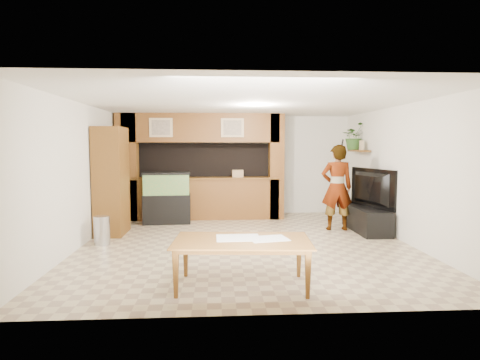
{
  "coord_description": "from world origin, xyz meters",
  "views": [
    {
      "loc": [
        -0.56,
        -7.42,
        1.84
      ],
      "look_at": [
        -0.07,
        0.6,
        1.13
      ],
      "focal_mm": 30.0,
      "sensor_mm": 36.0,
      "label": 1
    }
  ],
  "objects": [
    {
      "name": "photo_frame",
      "position": [
        2.85,
        1.77,
        1.83
      ],
      "size": [
        0.05,
        0.17,
        0.22
      ],
      "primitive_type": "cube",
      "rotation": [
        0.0,
        0.0,
        0.11
      ],
      "color": "#C8B185",
      "rests_on": "wall_shelf"
    },
    {
      "name": "newspaper_a",
      "position": [
        0.12,
        -2.33,
        0.62
      ],
      "size": [
        0.55,
        0.45,
        0.01
      ],
      "primitive_type": "cube",
      "rotation": [
        0.0,
        0.0,
        0.2
      ],
      "color": "silver",
      "rests_on": "dining_table"
    },
    {
      "name": "newspaper_b",
      "position": [
        -0.27,
        -2.26,
        0.62
      ],
      "size": [
        0.57,
        0.42,
        0.01
      ],
      "primitive_type": "cube",
      "rotation": [
        0.0,
        0.0,
        0.01
      ],
      "color": "silver",
      "rests_on": "dining_table"
    },
    {
      "name": "wall_shelf",
      "position": [
        2.85,
        1.95,
        1.7
      ],
      "size": [
        0.25,
        0.9,
        0.04
      ],
      "primitive_type": "cube",
      "color": "brown",
      "rests_on": "wall_right"
    },
    {
      "name": "wall_clock",
      "position": [
        -2.97,
        1.0,
        1.9
      ],
      "size": [
        0.05,
        0.25,
        0.25
      ],
      "color": "black",
      "rests_on": "wall_left"
    },
    {
      "name": "potted_plant",
      "position": [
        2.82,
        2.23,
        2.05
      ],
      "size": [
        0.74,
        0.7,
        0.65
      ],
      "primitive_type": "imported",
      "rotation": [
        0.0,
        0.0,
        0.42
      ],
      "color": "#315D25",
      "rests_on": "wall_shelf"
    },
    {
      "name": "partition",
      "position": [
        -0.95,
        2.64,
        1.31
      ],
      "size": [
        4.2,
        0.99,
        2.6
      ],
      "color": "brown",
      "rests_on": "floor"
    },
    {
      "name": "ceiling",
      "position": [
        0.0,
        0.0,
        2.6
      ],
      "size": [
        6.5,
        6.5,
        0.0
      ],
      "primitive_type": "plane",
      "color": "white",
      "rests_on": "wall_back"
    },
    {
      "name": "television",
      "position": [
        2.65,
        0.84,
        0.92
      ],
      "size": [
        0.57,
        1.44,
        0.83
      ],
      "primitive_type": "imported",
      "rotation": [
        0.0,
        0.0,
        1.84
      ],
      "color": "black",
      "rests_on": "tv_stand"
    },
    {
      "name": "dining_table",
      "position": [
        -0.23,
        -2.4,
        0.31
      ],
      "size": [
        1.82,
        1.11,
        0.62
      ],
      "primitive_type": "imported",
      "rotation": [
        0.0,
        0.0,
        -0.07
      ],
      "color": "brown",
      "rests_on": "floor"
    },
    {
      "name": "wall_right",
      "position": [
        3.0,
        0.0,
        1.3
      ],
      "size": [
        0.0,
        6.5,
        6.5
      ],
      "primitive_type": "plane",
      "rotation": [
        1.57,
        0.0,
        -1.57
      ],
      "color": "silver",
      "rests_on": "floor"
    },
    {
      "name": "wall_back",
      "position": [
        0.0,
        3.25,
        1.3
      ],
      "size": [
        6.0,
        0.0,
        6.0
      ],
      "primitive_type": "plane",
      "rotation": [
        1.57,
        0.0,
        0.0
      ],
      "color": "silver",
      "rests_on": "floor"
    },
    {
      "name": "floor",
      "position": [
        0.0,
        0.0,
        0.0
      ],
      "size": [
        6.5,
        6.5,
        0.0
      ],
      "primitive_type": "plane",
      "color": "tan",
      "rests_on": "ground"
    },
    {
      "name": "trash_can",
      "position": [
        -2.66,
        0.01,
        0.27
      ],
      "size": [
        0.29,
        0.29,
        0.53
      ],
      "primitive_type": "cylinder",
      "color": "#B2B2B7",
      "rests_on": "floor"
    },
    {
      "name": "counter_box",
      "position": [
        -0.01,
        2.45,
        1.13
      ],
      "size": [
        0.28,
        0.19,
        0.18
      ],
      "primitive_type": "cube",
      "rotation": [
        0.0,
        0.0,
        0.03
      ],
      "color": "#A28058",
      "rests_on": "partition"
    },
    {
      "name": "microphone",
      "position": [
        2.1,
        0.86,
        1.88
      ],
      "size": [
        0.03,
        0.09,
        0.15
      ],
      "primitive_type": "cylinder",
      "rotation": [
        0.44,
        0.0,
        0.0
      ],
      "color": "black",
      "rests_on": "person"
    },
    {
      "name": "person",
      "position": [
        2.05,
        1.02,
        0.92
      ],
      "size": [
        0.69,
        0.47,
        1.85
      ],
      "primitive_type": "imported",
      "rotation": [
        0.0,
        0.0,
        3.09
      ],
      "color": "#9C7A56",
      "rests_on": "floor"
    },
    {
      "name": "wall_left",
      "position": [
        -3.0,
        0.0,
        1.3
      ],
      "size": [
        0.0,
        6.5,
        6.5
      ],
      "primitive_type": "plane",
      "rotation": [
        1.57,
        0.0,
        1.57
      ],
      "color": "silver",
      "rests_on": "floor"
    },
    {
      "name": "tv_stand",
      "position": [
        2.65,
        0.84,
        0.25
      ],
      "size": [
        0.56,
        1.53,
        0.51
      ],
      "primitive_type": "cube",
      "color": "black",
      "rests_on": "floor"
    },
    {
      "name": "aquarium",
      "position": [
        -1.7,
        1.95,
        0.59
      ],
      "size": [
        1.09,
        0.41,
        1.21
      ],
      "rotation": [
        0.0,
        0.0,
        0.05
      ],
      "color": "black",
      "rests_on": "floor"
    },
    {
      "name": "pantry_cabinet",
      "position": [
        -2.7,
        0.92,
        1.1
      ],
      "size": [
        0.55,
        0.9,
        2.2
      ],
      "primitive_type": "cube",
      "color": "brown",
      "rests_on": "floor"
    }
  ]
}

